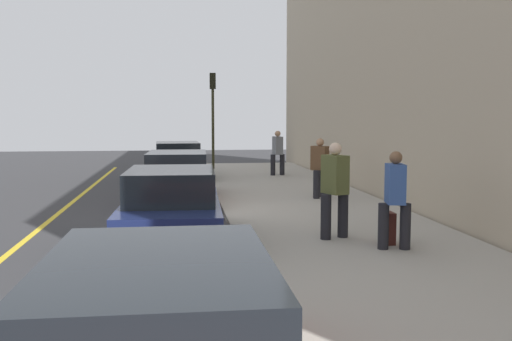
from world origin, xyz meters
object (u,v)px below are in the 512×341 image
at_px(parked_car_navy, 172,208).
at_px(traffic_light_pole, 213,104).
at_px(pedestrian_grey_coat, 278,152).
at_px(pedestrian_blue_coat, 395,197).
at_px(parked_car_black, 178,161).
at_px(pedestrian_brown_coat, 320,166).
at_px(pedestrian_olive_coat, 335,188).
at_px(parked_car_maroon, 178,178).
at_px(rolling_suitcase, 387,228).

distance_m(parked_car_navy, traffic_light_pole, 15.19).
xyz_separation_m(pedestrian_grey_coat, pedestrian_blue_coat, (-13.10, 0.12, -0.01)).
bearing_deg(traffic_light_pole, parked_car_black, 155.54).
height_order(pedestrian_blue_coat, pedestrian_brown_coat, pedestrian_blue_coat).
distance_m(pedestrian_olive_coat, pedestrian_blue_coat, 1.33).
bearing_deg(pedestrian_blue_coat, parked_car_maroon, 29.61).
bearing_deg(pedestrian_blue_coat, pedestrian_olive_coat, 37.39).
distance_m(pedestrian_brown_coat, traffic_light_pole, 10.24).
relative_size(parked_car_maroon, traffic_light_pole, 1.07).
bearing_deg(traffic_light_pole, parked_car_maroon, 170.79).
distance_m(parked_car_maroon, pedestrian_blue_coat, 7.75).
relative_size(parked_car_black, pedestrian_blue_coat, 2.48).
distance_m(pedestrian_grey_coat, traffic_light_pole, 4.44).
bearing_deg(parked_car_navy, traffic_light_pole, -6.29).
bearing_deg(rolling_suitcase, pedestrian_olive_coat, 53.45).
height_order(parked_car_navy, parked_car_black, same).
relative_size(pedestrian_olive_coat, pedestrian_blue_coat, 1.06).
height_order(parked_car_maroon, pedestrian_brown_coat, pedestrian_brown_coat).
bearing_deg(rolling_suitcase, parked_car_navy, 76.65).
bearing_deg(rolling_suitcase, traffic_light_pole, 8.26).
relative_size(pedestrian_grey_coat, rolling_suitcase, 1.86).
distance_m(parked_car_navy, pedestrian_blue_coat, 4.16).
bearing_deg(parked_car_navy, pedestrian_blue_coat, -109.27).
relative_size(pedestrian_olive_coat, pedestrian_brown_coat, 1.08).
bearing_deg(traffic_light_pole, rolling_suitcase, -171.74).
xyz_separation_m(parked_car_maroon, pedestrian_brown_coat, (-0.16, -4.07, 0.31)).
bearing_deg(parked_car_maroon, traffic_light_pole, -9.21).
xyz_separation_m(parked_car_maroon, pedestrian_blue_coat, (-6.73, -3.83, 0.32)).
distance_m(traffic_light_pole, rolling_suitcase, 16.24).
distance_m(parked_car_black, rolling_suitcase, 13.01).
height_order(parked_car_black, traffic_light_pole, traffic_light_pole).
bearing_deg(rolling_suitcase, pedestrian_blue_coat, 175.89).
bearing_deg(pedestrian_grey_coat, traffic_light_pole, 36.72).
height_order(parked_car_maroon, pedestrian_grey_coat, pedestrian_grey_coat).
height_order(pedestrian_grey_coat, pedestrian_olive_coat, pedestrian_olive_coat).
relative_size(parked_car_navy, parked_car_maroon, 0.97).
bearing_deg(parked_car_black, pedestrian_brown_coat, -146.93).
bearing_deg(rolling_suitcase, parked_car_maroon, 31.48).
distance_m(pedestrian_olive_coat, rolling_suitcase, 1.25).
bearing_deg(parked_car_maroon, pedestrian_brown_coat, -92.22).
relative_size(pedestrian_olive_coat, rolling_suitcase, 1.95).
bearing_deg(traffic_light_pole, pedestrian_brown_coat, -165.48).
height_order(pedestrian_olive_coat, pedestrian_blue_coat, pedestrian_olive_coat).
bearing_deg(pedestrian_blue_coat, pedestrian_grey_coat, -0.50).
relative_size(pedestrian_blue_coat, rolling_suitcase, 1.83).
height_order(pedestrian_grey_coat, rolling_suitcase, pedestrian_grey_coat).
height_order(parked_car_black, rolling_suitcase, parked_car_black).
bearing_deg(parked_car_black, pedestrian_grey_coat, -86.43).
distance_m(parked_car_black, pedestrian_olive_coat, 12.19).
height_order(pedestrian_olive_coat, rolling_suitcase, pedestrian_olive_coat).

